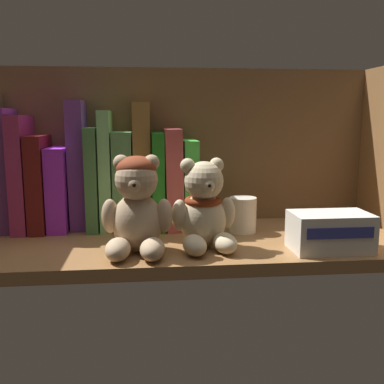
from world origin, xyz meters
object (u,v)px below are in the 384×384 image
Objects in this scene: book_2 at (26,172)px; book_12 at (189,182)px; book_5 at (79,165)px; book_9 at (142,165)px; book_1 at (11,170)px; teddy_bear_smaller at (204,210)px; teddy_bear_larger at (137,207)px; pillar_candle at (243,215)px; book_4 at (62,187)px; book_10 at (158,179)px; book_11 at (173,177)px; book_6 at (95,177)px; small_product_box at (330,232)px; book_7 at (107,169)px; book_8 at (124,179)px; book_3 at (43,182)px.

book_2 is 1.28× the size of book_12.
book_9 is (11.65, 0.00, -0.19)cm from book_5.
teddy_bear_smaller is (33.69, -16.28, -4.91)cm from book_1.
book_5 is at bearing 121.65° from teddy_bear_larger.
teddy_bear_larger is at bearing -58.35° from book_5.
book_12 is at bearing -0.00° from book_1.
book_9 is at bearing 157.72° from pillar_candle.
book_2 is 1.38× the size of book_4.
book_5 reaches higher than book_10.
book_5 reaches higher than book_9.
book_1 is at bearing 180.00° from book_11.
book_4 is 0.81× the size of book_6.
small_product_box is at bearing -24.05° from book_4.
book_1 is 1.45× the size of book_4.
book_5 is 1.57× the size of teddy_bear_larger.
book_11 reaches higher than teddy_bear_larger.
book_5 is at bearing 180.00° from book_11.
book_6 is at bearing 152.56° from small_product_box.
book_6 is at bearing 180.00° from book_12.
book_6 reaches higher than book_4.
pillar_candle is at bearing 47.67° from teddy_bear_smaller.
book_1 reaches higher than book_11.
book_10 reaches higher than small_product_box.
book_11 is at bearing 139.73° from small_product_box.
book_1 is 26.95cm from book_10.
book_7 is 1.45× the size of teddy_bear_larger.
book_7 is 26.61cm from pillar_candle.
teddy_bear_smaller is (9.71, -16.28, -5.44)cm from book_9.
book_12 is (30.18, 0.00, -2.26)cm from book_2.
teddy_bear_smaller is (6.83, -16.28, -2.77)cm from book_10.
pillar_candle is (29.52, -7.32, -8.54)cm from book_5.
book_8 is 0.97× the size of book_11.
book_3 is at bearing 149.92° from teddy_bear_smaller.
book_5 is at bearing -180.00° from book_6.
teddy_bear_larger is at bearing -65.29° from book_6.
book_1 is 3.48× the size of pillar_candle.
book_5 is at bearing 0.00° from book_1.
book_1 is at bearing 142.68° from teddy_bear_larger.
book_7 is 0.94× the size of book_9.
book_7 reaches higher than book_4.
book_11 is (27.12, 0.00, -1.23)cm from book_2.
book_5 reaches higher than teddy_bear_smaller.
book_10 is 33.12cm from small_product_box.
small_product_box is (40.56, -19.62, -8.74)cm from book_5.
book_7 is at bearing 134.95° from teddy_bear_smaller.
book_3 is 7.41cm from book_5.
teddy_bear_larger is (-0.72, -17.73, -4.43)cm from book_9.
book_2 is 0.89× the size of book_5.
book_2 is 27.42cm from teddy_bear_larger.
book_7 is 12.40cm from book_11.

